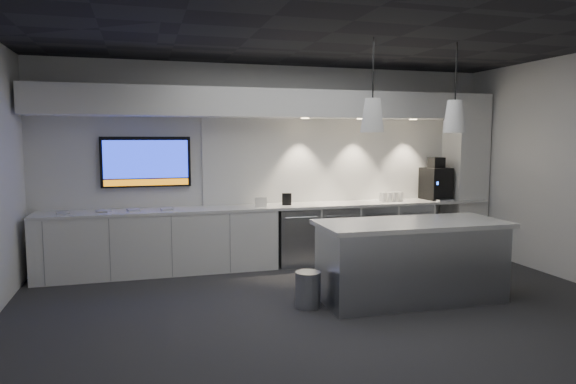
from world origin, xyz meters
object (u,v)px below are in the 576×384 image
object	(u,v)px
wall_tv	(146,162)
coffee_machine	(436,182)
island	(411,260)
bin	(308,289)

from	to	relation	value
wall_tv	coffee_machine	xyz separation A→B (m)	(4.56, -0.25, -0.38)
island	coffee_machine	world-z (taller)	coffee_machine
island	bin	xyz separation A→B (m)	(-1.25, 0.07, -0.27)
bin	island	bearing A→B (deg)	-3.31
island	coffee_machine	bearing A→B (deg)	53.37
bin	coffee_machine	bearing A→B (deg)	35.22
wall_tv	bin	distance (m)	3.14
wall_tv	island	size ratio (longest dim) A/B	0.56
wall_tv	island	xyz separation A→B (m)	(2.95, -2.34, -1.09)
coffee_machine	island	bearing A→B (deg)	-132.11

